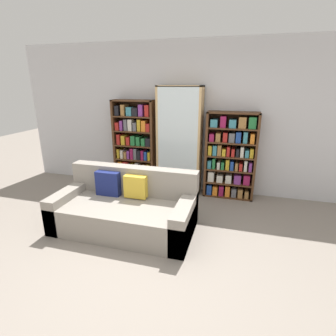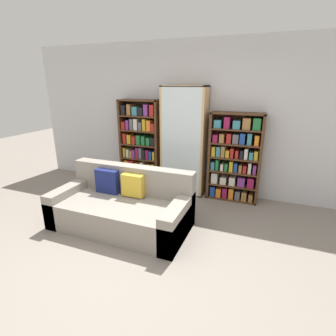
{
  "view_description": "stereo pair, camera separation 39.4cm",
  "coord_description": "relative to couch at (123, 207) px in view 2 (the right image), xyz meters",
  "views": [
    {
      "loc": [
        0.97,
        -2.33,
        1.98
      ],
      "look_at": [
        -0.09,
        1.43,
        0.7
      ],
      "focal_mm": 28.0,
      "sensor_mm": 36.0,
      "label": 1
    },
    {
      "loc": [
        1.35,
        -2.21,
        1.98
      ],
      "look_at": [
        -0.09,
        1.43,
        0.7
      ],
      "focal_mm": 28.0,
      "sensor_mm": 36.0,
      "label": 2
    }
  ],
  "objects": [
    {
      "name": "bookshelf_left",
      "position": [
        -0.46,
        1.52,
        0.55
      ],
      "size": [
        0.8,
        0.32,
        1.69
      ],
      "color": "#4C2D19",
      "rests_on": "ground"
    },
    {
      "name": "wine_bottle",
      "position": [
        0.83,
        0.69,
        -0.12
      ],
      "size": [
        0.08,
        0.08,
        0.38
      ],
      "color": "#143819",
      "rests_on": "ground"
    },
    {
      "name": "display_cabinet",
      "position": [
        0.42,
        1.5,
        0.68
      ],
      "size": [
        0.79,
        0.36,
        1.94
      ],
      "color": "tan",
      "rests_on": "ground"
    },
    {
      "name": "ground_plane",
      "position": [
        0.51,
        -0.72,
        -0.28
      ],
      "size": [
        16.0,
        16.0,
        0.0
      ],
      "primitive_type": "plane",
      "color": "gray"
    },
    {
      "name": "couch",
      "position": [
        0.0,
        0.0,
        0.0
      ],
      "size": [
        1.93,
        0.95,
        0.81
      ],
      "color": "gray",
      "rests_on": "ground"
    },
    {
      "name": "wall_back",
      "position": [
        0.51,
        1.72,
        1.07
      ],
      "size": [
        6.69,
        0.06,
        2.7
      ],
      "color": "silver",
      "rests_on": "ground"
    },
    {
      "name": "bookshelf_right",
      "position": [
        1.34,
        1.52,
        0.47
      ],
      "size": [
        0.87,
        0.32,
        1.52
      ],
      "color": "#4C2D19",
      "rests_on": "ground"
    }
  ]
}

